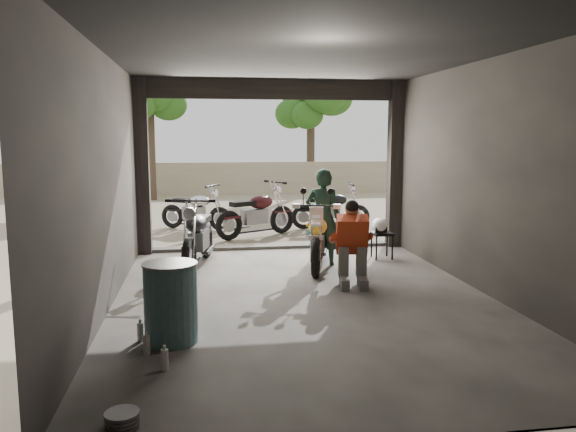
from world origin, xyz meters
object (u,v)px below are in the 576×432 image
object	(u,v)px
main_bike	(318,234)
helmet	(380,225)
outside_bike_a	(196,207)
left_bike	(198,232)
stool	(382,237)
mechanic	(353,245)
rider	(323,218)
outside_bike_c	(331,206)
sign_post	(454,159)
oil_drum	(171,304)
outside_bike_b	(256,210)

from	to	relation	value
main_bike	helmet	size ratio (longest dim) A/B	5.77
outside_bike_a	left_bike	bearing A→B (deg)	-150.52
stool	mechanic	bearing A→B (deg)	-121.28
left_bike	outside_bike_a	xyz separation A→B (m)	(-0.08, 3.82, -0.07)
main_bike	rider	distance (m)	0.32
outside_bike_c	rider	xyz separation A→B (m)	(-0.99, -3.64, 0.28)
left_bike	outside_bike_c	bearing A→B (deg)	59.75
sign_post	left_bike	bearing A→B (deg)	-151.31
stool	oil_drum	bearing A→B (deg)	-134.17
outside_bike_a	helmet	bearing A→B (deg)	-110.89
main_bike	stool	bearing A→B (deg)	35.43
outside_bike_a	helmet	xyz separation A→B (m)	(3.23, -3.74, 0.08)
mechanic	helmet	distance (m)	1.85
main_bike	mechanic	world-z (taller)	mechanic
mechanic	helmet	world-z (taller)	mechanic
outside_bike_b	mechanic	world-z (taller)	mechanic
outside_bike_b	oil_drum	xyz separation A→B (m)	(-1.50, -6.14, -0.16)
outside_bike_a	sign_post	size ratio (longest dim) A/B	0.62
sign_post	oil_drum	bearing A→B (deg)	-119.71
outside_bike_b	sign_post	size ratio (longest dim) A/B	0.69
main_bike	left_bike	bearing A→B (deg)	-176.40
outside_bike_a	oil_drum	size ratio (longest dim) A/B	1.83
outside_bike_c	sign_post	distance (m)	3.46
outside_bike_b	helmet	distance (m)	3.21
mechanic	stool	distance (m)	1.89
rider	mechanic	size ratio (longest dim) A/B	1.37
rider	mechanic	world-z (taller)	rider
rider	stool	world-z (taller)	rider
rider	helmet	xyz separation A→B (m)	(1.09, 0.29, -0.20)
main_bike	outside_bike_b	xyz separation A→B (m)	(-0.72, 3.03, 0.02)
stool	helmet	bearing A→B (deg)	-168.92
helmet	oil_drum	size ratio (longest dim) A/B	0.34
oil_drum	sign_post	world-z (taller)	sign_post
main_bike	left_bike	size ratio (longest dim) A/B	0.97
main_bike	outside_bike_a	distance (m)	4.67
main_bike	outside_bike_a	bearing A→B (deg)	130.45
left_bike	mechanic	distance (m)	2.70
outside_bike_a	helmet	world-z (taller)	outside_bike_a
main_bike	helmet	bearing A→B (deg)	35.84
outside_bike_b	oil_drum	distance (m)	6.32
outside_bike_a	mechanic	bearing A→B (deg)	-128.34
oil_drum	mechanic	bearing A→B (deg)	38.23
outside_bike_a	rider	size ratio (longest dim) A/B	0.96
oil_drum	outside_bike_a	bearing A→B (deg)	88.48
rider	helmet	size ratio (longest dim) A/B	5.52
left_bike	helmet	xyz separation A→B (m)	(3.15, 0.08, 0.02)
main_bike	stool	size ratio (longest dim) A/B	3.56
rider	sign_post	xyz separation A→B (m)	(2.70, 0.87, 0.92)
main_bike	mechanic	xyz separation A→B (m)	(0.28, -1.14, 0.03)
outside_bike_b	helmet	bearing A→B (deg)	-172.75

